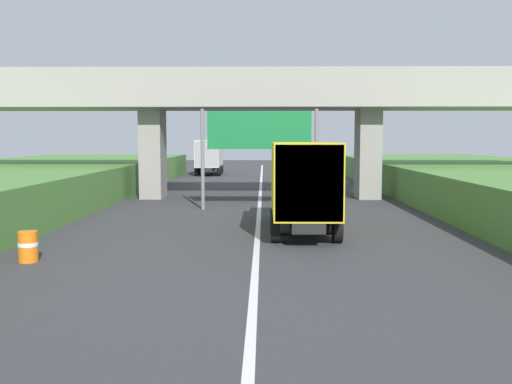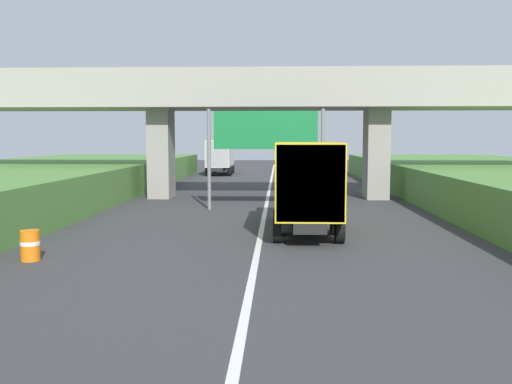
{
  "view_description": "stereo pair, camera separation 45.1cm",
  "coord_description": "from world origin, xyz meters",
  "px_view_note": "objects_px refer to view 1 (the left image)",
  "views": [
    {
      "loc": [
        0.23,
        4.62,
        3.58
      ],
      "look_at": [
        0.0,
        21.42,
        2.0
      ],
      "focal_mm": 39.91,
      "sensor_mm": 36.0,
      "label": 1
    },
    {
      "loc": [
        0.69,
        4.64,
        3.58
      ],
      "look_at": [
        0.0,
        21.42,
        2.0
      ],
      "focal_mm": 39.91,
      "sensor_mm": 36.0,
      "label": 2
    }
  ],
  "objects_px": {
    "overhead_highway_sign": "(259,136)",
    "truck_white": "(210,155)",
    "truck_yellow": "(302,182)",
    "construction_barrel_4": "(28,246)"
  },
  "relations": [
    {
      "from": "truck_white",
      "to": "truck_yellow",
      "type": "distance_m",
      "value": 35.79
    },
    {
      "from": "truck_yellow",
      "to": "construction_barrel_4",
      "type": "xyz_separation_m",
      "value": [
        -8.32,
        -5.47,
        -1.47
      ]
    },
    {
      "from": "truck_white",
      "to": "construction_barrel_4",
      "type": "relative_size",
      "value": 8.11
    },
    {
      "from": "overhead_highway_sign",
      "to": "truck_white",
      "type": "bearing_deg",
      "value": 100.39
    },
    {
      "from": "overhead_highway_sign",
      "to": "truck_white",
      "type": "xyz_separation_m",
      "value": [
        -5.18,
        28.26,
        -1.77
      ]
    },
    {
      "from": "overhead_highway_sign",
      "to": "construction_barrel_4",
      "type": "height_order",
      "value": "overhead_highway_sign"
    },
    {
      "from": "overhead_highway_sign",
      "to": "truck_yellow",
      "type": "height_order",
      "value": "overhead_highway_sign"
    },
    {
      "from": "truck_yellow",
      "to": "construction_barrel_4",
      "type": "height_order",
      "value": "truck_yellow"
    },
    {
      "from": "truck_white",
      "to": "overhead_highway_sign",
      "type": "bearing_deg",
      "value": -79.61
    },
    {
      "from": "construction_barrel_4",
      "to": "overhead_highway_sign",
      "type": "bearing_deg",
      "value": 61.75
    }
  ]
}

